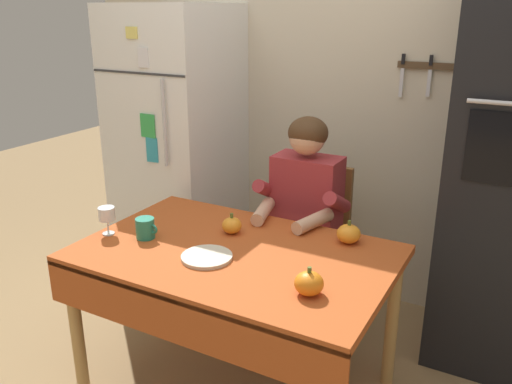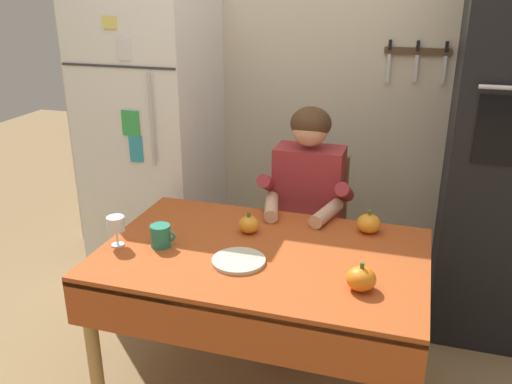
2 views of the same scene
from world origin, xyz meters
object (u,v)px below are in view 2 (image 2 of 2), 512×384
Objects in this scene: refrigerator at (154,145)px; pumpkin_medium at (361,279)px; wall_oven at (511,147)px; seated_person at (306,204)px; chair_behind_person at (311,229)px; wine_glass at (116,225)px; dining_table at (261,270)px; coffee_mug at (161,236)px; serving_tray at (239,261)px; pumpkin_small at (369,223)px; pumpkin_large at (249,225)px.

refrigerator is 1.75m from pumpkin_medium.
wall_oven is 1.69× the size of seated_person.
chair_behind_person is 0.75× the size of seated_person.
wine_glass reaches higher than pumpkin_medium.
dining_table is 12.22× the size of pumpkin_medium.
wall_oven is 1.50× the size of dining_table.
pumpkin_medium is (0.44, -0.17, 0.13)m from dining_table.
wine_glass is (-1.68, -1.04, -0.21)m from wall_oven.
chair_behind_person is 7.96× the size of coffee_mug.
chair_behind_person reaches higher than serving_tray.
pumpkin_medium reaches higher than dining_table.
pumpkin_small is at bearing 25.63° from coffee_mug.
chair_behind_person is at bearing 73.57° from pumpkin_large.
wall_oven is 2.26× the size of chair_behind_person.
seated_person is 5.53× the size of serving_tray.
refrigerator is at bearing 174.90° from chair_behind_person.
pumpkin_small is (0.35, -0.25, 0.05)m from seated_person.
serving_tray is (-0.07, -0.11, 0.09)m from dining_table.
wine_glass is at bearing -134.13° from seated_person.
wine_glass is 1.20× the size of pumpkin_medium.
chair_behind_person is 8.35× the size of pumpkin_small.
chair_behind_person is 0.69m from pumpkin_large.
pumpkin_large is 0.56m from pumpkin_small.
pumpkin_medium is (0.38, -0.77, 0.05)m from seated_person.
seated_person is 0.46m from pumpkin_large.
wall_oven is at bearing 42.63° from serving_tray.
seated_person is at bearing 66.83° from pumpkin_large.
coffee_mug is 1.15× the size of pumpkin_large.
dining_table is 0.61m from seated_person.
wall_oven is 1.99m from wine_glass.
coffee_mug is at bearing -120.75° from chair_behind_person.
wall_oven reaches higher than pumpkin_medium.
coffee_mug is (0.51, -0.94, -0.11)m from refrigerator.
seated_person is at bearing -90.00° from chair_behind_person.
pumpkin_large is 0.66m from pumpkin_medium.
serving_tray is (-0.48, -0.46, -0.04)m from pumpkin_small.
pumpkin_large is at bearing 147.51° from pumpkin_medium.
pumpkin_small is (1.05, 0.47, -0.06)m from wine_glass.
refrigerator is 17.66× the size of pumpkin_large.
refrigerator is 2.01m from wall_oven.
pumpkin_small is (-0.03, 0.52, -0.00)m from pumpkin_medium.
coffee_mug is (-0.51, -0.66, 0.05)m from seated_person.
refrigerator is 1.94× the size of chair_behind_person.
pumpkin_large is (0.33, 0.25, -0.01)m from coffee_mug.
coffee_mug is (-0.51, -0.85, 0.28)m from chair_behind_person.
pumpkin_large reaches higher than coffee_mug.
wall_oven reaches higher than pumpkin_large.
refrigerator reaches higher than seated_person.
pumpkin_small is (0.35, -0.44, 0.27)m from chair_behind_person.
wall_oven is at bearing 33.35° from coffee_mug.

